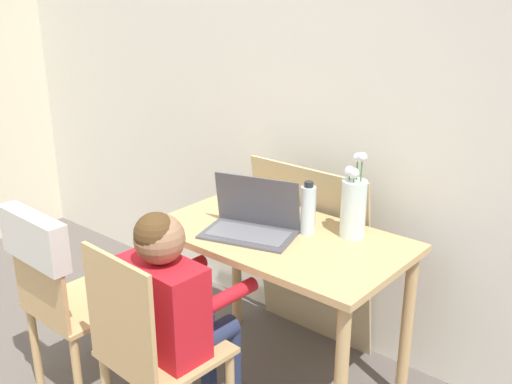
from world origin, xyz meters
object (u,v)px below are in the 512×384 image
Objects in this scene: chair_spare at (55,276)px; water_bottle at (308,209)px; flower_vase at (354,205)px; chair_occupied at (151,352)px; laptop at (252,220)px; person_seated at (173,299)px.

water_bottle reaches higher than chair_spare.
chair_spare is at bearing -134.32° from water_bottle.
flower_vase is (0.89, 0.85, 0.29)m from chair_spare.
laptop reaches higher than chair_occupied.
chair_spare is 2.07× the size of laptop.
person_seated is 0.48m from laptop.
chair_spare is at bearing 18.73° from person_seated.
flower_vase is 1.60× the size of water_bottle.
water_bottle is at bearing -102.22° from chair_occupied.
flower_vase is at bearing 18.02° from laptop.
chair_occupied is 0.21m from person_seated.
laptop is at bearing -88.15° from chair_occupied.
chair_spare is at bearing -149.25° from laptop.
chair_spare is 0.90× the size of person_seated.
chair_occupied is at bearing -107.94° from laptop.
water_bottle is (0.73, 0.75, 0.26)m from chair_spare.
flower_vase reaches higher than laptop.
flower_vase is at bearing 30.52° from water_bottle.
person_seated is at bearing -90.00° from chair_occupied.
chair_spare is 2.44× the size of flower_vase.
chair_spare is at bearing -136.57° from flower_vase.
person_seated is 2.30× the size of laptop.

